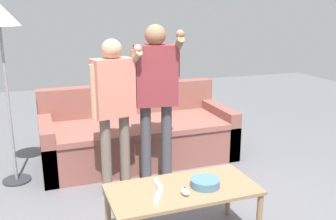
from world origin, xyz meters
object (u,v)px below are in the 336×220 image
object	(u,v)px
coffee_table	(183,194)
player_left	(114,99)
floor_lamp	(0,25)
game_remote_nunchuk	(185,192)
snack_bowl	(205,183)
game_remote_wand_near	(158,184)
player_center	(156,88)
game_remote_wand_far	(158,198)
couch	(137,135)

from	to	relation	value
coffee_table	player_left	xyz separation A→B (m)	(-0.29, 0.96, 0.53)
floor_lamp	player_left	xyz separation A→B (m)	(0.92, -0.59, -0.65)
player_left	game_remote_nunchuk	bearing A→B (deg)	-75.88
snack_bowl	floor_lamp	distance (m)	2.36
game_remote_wand_near	player_left	bearing A→B (deg)	98.38
player_left	player_center	bearing A→B (deg)	4.76
coffee_table	player_center	distance (m)	1.17
player_center	player_left	xyz separation A→B (m)	(-0.41, -0.03, -0.07)
game_remote_nunchuk	player_left	distance (m)	1.18
player_center	game_remote_wand_far	world-z (taller)	player_center
game_remote_nunchuk	floor_lamp	bearing A→B (deg)	125.67
snack_bowl	floor_lamp	bearing A→B (deg)	130.90
snack_bowl	game_remote_wand_far	distance (m)	0.40
coffee_table	floor_lamp	world-z (taller)	floor_lamp
couch	player_center	bearing A→B (deg)	-90.82
game_remote_nunchuk	couch	bearing A→B (deg)	85.08
snack_bowl	game_remote_wand_far	size ratio (longest dim) A/B	1.49
player_left	game_remote_wand_near	distance (m)	0.99
floor_lamp	couch	bearing A→B (deg)	7.95
floor_lamp	player_left	size ratio (longest dim) A/B	1.22
couch	snack_bowl	xyz separation A→B (m)	(0.03, -1.77, 0.19)
couch	snack_bowl	world-z (taller)	couch
game_remote_nunchuk	player_center	world-z (taller)	player_center
game_remote_wand_near	game_remote_nunchuk	bearing A→B (deg)	-54.23
couch	game_remote_wand_near	world-z (taller)	couch
game_remote_wand_near	game_remote_wand_far	world-z (taller)	same
couch	game_remote_nunchuk	world-z (taller)	couch
floor_lamp	game_remote_wand_far	xyz separation A→B (m)	(0.98, -1.65, -1.11)
game_remote_wand_near	coffee_table	bearing A→B (deg)	-29.03
floor_lamp	game_remote_wand_far	distance (m)	2.21
player_center	player_left	bearing A→B (deg)	-175.24
coffee_table	player_center	size ratio (longest dim) A/B	0.69
couch	player_left	distance (m)	1.09
snack_bowl	game_remote_wand_near	size ratio (longest dim) A/B	1.37
coffee_table	player_center	xyz separation A→B (m)	(0.12, 0.99, 0.60)
player_center	game_remote_wand_near	distance (m)	1.09
coffee_table	game_remote_nunchuk	bearing A→B (deg)	-102.56
couch	game_remote_wand_near	size ratio (longest dim) A/B	13.72
snack_bowl	player_left	world-z (taller)	player_left
player_center	player_left	distance (m)	0.42
player_center	game_remote_wand_near	world-z (taller)	player_center
game_remote_nunchuk	player_left	xyz separation A→B (m)	(-0.27, 1.06, 0.45)
snack_bowl	game_remote_wand_far	world-z (taller)	snack_bowl
player_left	game_remote_wand_near	world-z (taller)	player_left
game_remote_wand_far	player_left	bearing A→B (deg)	93.38
floor_lamp	coffee_table	bearing A→B (deg)	-52.03
player_left	couch	bearing A→B (deg)	61.35
floor_lamp	game_remote_wand_near	distance (m)	2.11
player_center	game_remote_wand_far	bearing A→B (deg)	-107.81
game_remote_wand_near	game_remote_wand_far	distance (m)	0.20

